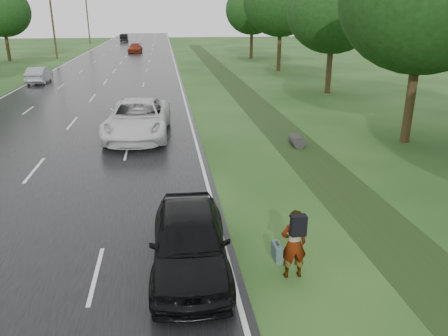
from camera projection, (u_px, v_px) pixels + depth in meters
road at (119, 66)px, 52.10m from camera, size 14.00×180.00×0.04m
edge_stripe_east at (175, 65)px, 52.95m from camera, size 0.12×180.00×0.01m
edge_stripe_west at (60, 67)px, 51.24m from camera, size 0.12×180.00×0.01m
center_line at (119, 66)px, 52.09m from camera, size 0.12×180.00×0.01m
drainage_ditch at (259, 108)px, 29.01m from camera, size 2.20×120.00×0.56m
utility_pole_far at (52, 19)px, 58.53m from camera, size 1.60×0.26×10.00m
utility_pole_distant at (88, 17)px, 86.54m from camera, size 1.60×0.26×10.00m
tree_east_c at (334, 11)px, 32.75m from camera, size 7.00×7.00×9.29m
tree_east_d at (281, 1)px, 45.43m from camera, size 8.00×8.00×10.76m
tree_east_f at (252, 10)px, 58.72m from camera, size 7.20×7.20×9.62m
tree_west_f at (2, 12)px, 55.64m from camera, size 7.00×7.00×9.29m
pedestrian at (293, 243)px, 10.25m from camera, size 0.78×0.70×1.75m
white_pickup at (138, 119)px, 22.10m from camera, size 3.41×6.73×1.82m
dark_sedan at (190, 241)px, 10.53m from camera, size 2.00×4.66×1.57m
silver_sedan at (39, 75)px, 39.22m from camera, size 1.55×4.32×1.42m
far_car_red at (135, 48)px, 69.15m from camera, size 2.28×4.87×1.37m
far_car_dark at (124, 38)px, 95.98m from camera, size 1.88×4.89×1.59m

